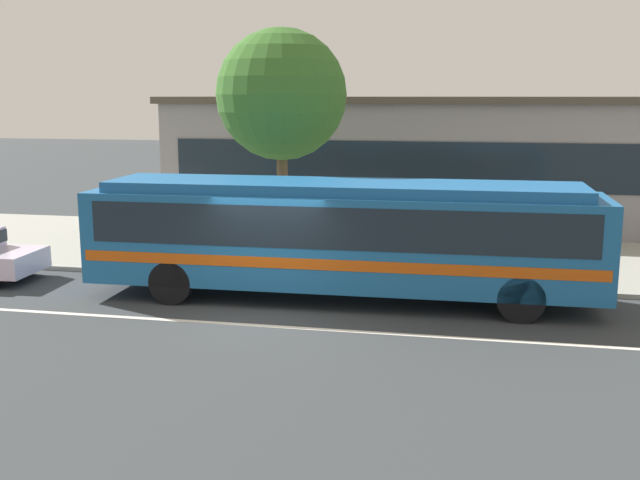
{
  "coord_description": "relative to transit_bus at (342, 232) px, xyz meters",
  "views": [
    {
      "loc": [
        4.31,
        -15.22,
        4.68
      ],
      "look_at": [
        0.81,
        2.01,
        1.3
      ],
      "focal_mm": 42.39,
      "sensor_mm": 36.0,
      "label": 1
    }
  ],
  "objects": [
    {
      "name": "sidewalk_slab",
      "position": [
        -1.42,
        5.35,
        -1.54
      ],
      "size": [
        60.0,
        8.0,
        0.12
      ],
      "primitive_type": "cube",
      "color": "#999A91",
      "rests_on": "ground_plane"
    },
    {
      "name": "transit_bus",
      "position": [
        0.0,
        0.0,
        0.0
      ],
      "size": [
        11.73,
        2.65,
        2.75
      ],
      "color": "#1C5D98",
      "rests_on": "ground_plane"
    },
    {
      "name": "station_building",
      "position": [
        0.81,
        11.78,
        0.72
      ],
      "size": [
        17.71,
        7.96,
        4.63
      ],
      "color": "gray",
      "rests_on": "ground_plane"
    },
    {
      "name": "street_tree_near_stop",
      "position": [
        -2.33,
        3.61,
        3.08
      ],
      "size": [
        3.59,
        3.59,
        6.38
      ],
      "color": "brown",
      "rests_on": "sidewalk_slab"
    },
    {
      "name": "lane_stripe_center",
      "position": [
        -1.42,
        -2.34,
        -1.6
      ],
      "size": [
        56.0,
        0.16,
        0.01
      ],
      "primitive_type": "cube",
      "color": "silver",
      "rests_on": "ground_plane"
    },
    {
      "name": "bus_stop_sign",
      "position": [
        3.49,
        2.1,
        0.06
      ],
      "size": [
        0.09,
        0.44,
        2.4
      ],
      "color": "gray",
      "rests_on": "sidewalk_slab"
    },
    {
      "name": "pedestrian_waiting_near_sign",
      "position": [
        -3.1,
        2.49,
        -0.52
      ],
      "size": [
        0.37,
        0.37,
        1.65
      ],
      "color": "navy",
      "rests_on": "sidewalk_slab"
    },
    {
      "name": "ground_plane",
      "position": [
        -1.42,
        -1.54,
        -1.6
      ],
      "size": [
        120.0,
        120.0,
        0.0
      ],
      "primitive_type": "plane",
      "color": "#35393D"
    }
  ]
}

